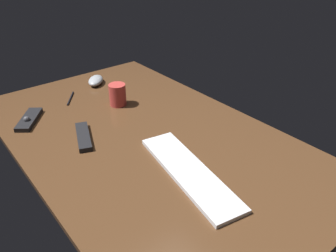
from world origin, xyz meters
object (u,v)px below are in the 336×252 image
Objects in this scene: keyboard at (189,172)px; computer_mouse at (96,80)px; media_remote at (29,119)px; tv_remote at (83,137)px; coffee_mug at (118,95)px; pen at (70,98)px.

keyboard is 3.79× the size of computer_mouse.
media_remote is 0.92× the size of tv_remote.
keyboard is at bearing 43.87° from tv_remote.
computer_mouse is 42.29cm from media_remote.
pen is at bearing -142.68° from coffee_mug.
coffee_mug is (-55.03, 8.00, 4.01)cm from keyboard.
computer_mouse is 0.64× the size of tv_remote.
media_remote is at bearing -104.58° from coffee_mug.
computer_mouse is at bearing 172.89° from coffee_mug.
tv_remote is 29.23cm from coffee_mug.
computer_mouse is at bearing 167.90° from tv_remote.
pen is (-8.99, 21.56, -0.63)cm from media_remote.
computer_mouse is 0.90× the size of pen.
keyboard is 4.78× the size of coffee_mug.
keyboard is 69.86cm from media_remote.
coffee_mug is at bearing -177.90° from keyboard.
pen is at bearing -165.04° from keyboard.
coffee_mug is (9.22, 35.44, 3.73)cm from media_remote.
computer_mouse is at bearing -177.53° from keyboard.
tv_remote is (24.92, 11.08, -0.08)cm from media_remote.
media_remote is 1.81× the size of coffee_mug.
media_remote is 27.27cm from tv_remote.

